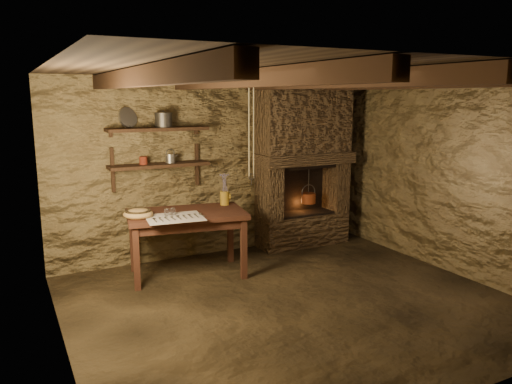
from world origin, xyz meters
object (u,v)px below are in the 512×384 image
wooden_bowl (138,214)px  iron_stockpot (164,121)px  work_table (187,241)px  red_pot (308,197)px  stoneware_jug (225,191)px

wooden_bowl → iron_stockpot: size_ratio=1.57×
work_table → red_pot: bearing=21.6°
work_table → stoneware_jug: 0.80m
iron_stockpot → work_table: bearing=-81.2°
work_table → red_pot: (2.01, 0.40, 0.28)m
work_table → wooden_bowl: bearing=-168.1°
work_table → iron_stockpot: 1.52m
stoneware_jug → red_pot: size_ratio=0.75×
work_table → iron_stockpot: (-0.08, 0.52, 1.43)m
stoneware_jug → iron_stockpot: iron_stockpot is taller
work_table → wooden_bowl: size_ratio=4.43×
work_table → iron_stockpot: bearing=109.0°
stoneware_jug → red_pot: (1.43, 0.25, -0.26)m
stoneware_jug → iron_stockpot: 1.16m
iron_stockpot → stoneware_jug: bearing=-29.8°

